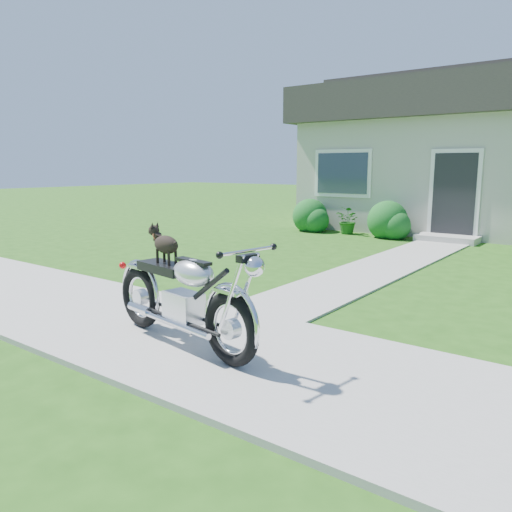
{
  "coord_description": "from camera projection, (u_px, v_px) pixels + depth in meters",
  "views": [
    {
      "loc": [
        1.91,
        -3.56,
        1.77
      ],
      "look_at": [
        -1.5,
        1.0,
        0.75
      ],
      "focal_mm": 35.0,
      "sensor_mm": 36.0,
      "label": 1
    }
  ],
  "objects": [
    {
      "name": "ground",
      "position": [
        327.0,
        378.0,
        4.25
      ],
      "size": [
        80.0,
        80.0,
        0.0
      ],
      "primitive_type": "plane",
      "color": "#235114",
      "rests_on": "ground"
    },
    {
      "name": "sidewalk",
      "position": [
        327.0,
        375.0,
        4.24
      ],
      "size": [
        24.0,
        2.2,
        0.04
      ],
      "primitive_type": "cube",
      "color": "#9E9B93",
      "rests_on": "ground"
    },
    {
      "name": "walkway",
      "position": [
        388.0,
        265.0,
        9.07
      ],
      "size": [
        1.2,
        8.0,
        0.03
      ],
      "primitive_type": "cube",
      "color": "#9E9B93",
      "rests_on": "ground"
    },
    {
      "name": "potted_plant_left",
      "position": [
        349.0,
        220.0,
        13.31
      ],
      "size": [
        0.81,
        0.76,
        0.74
      ],
      "primitive_type": "imported",
      "rotation": [
        0.0,
        0.0,
        5.95
      ],
      "color": "#1B5316",
      "rests_on": "ground"
    },
    {
      "name": "motorcycle_with_dog",
      "position": [
        183.0,
        295.0,
        4.82
      ],
      "size": [
        2.21,
        0.69,
        1.15
      ],
      "rotation": [
        0.0,
        0.0,
        -0.16
      ],
      "color": "black",
      "rests_on": "sidewalk"
    }
  ]
}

